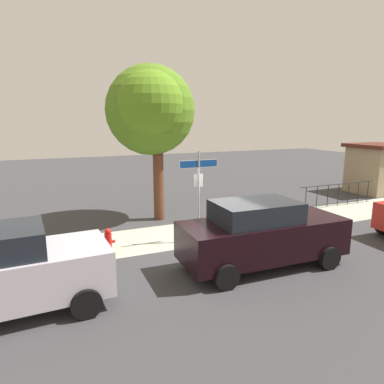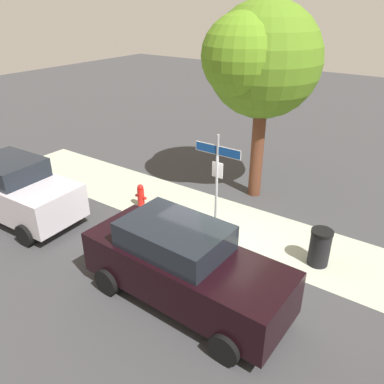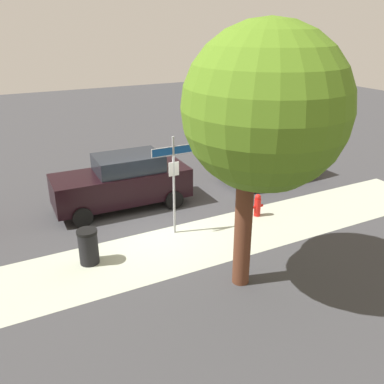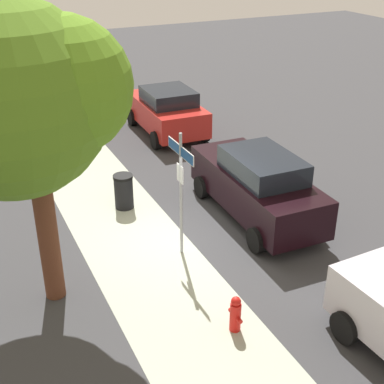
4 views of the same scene
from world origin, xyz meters
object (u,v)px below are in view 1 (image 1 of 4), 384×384
shade_tree (149,109)px  trash_bin (260,215)px  car_silver (7,272)px  utility_shed (376,168)px  car_black (262,234)px  fire_hydrant (108,241)px  street_sign (199,181)px

shade_tree → trash_bin: shade_tree is taller
car_silver → utility_shed: (17.96, 5.86, 0.45)m
car_silver → trash_bin: 8.80m
car_black → utility_shed: 13.13m
utility_shed → trash_bin: size_ratio=2.83×
utility_shed → fire_hydrant: bearing=-168.3°
street_sign → car_silver: street_sign is taller
car_silver → trash_bin: (8.27, 2.96, -0.45)m
street_sign → utility_shed: size_ratio=1.10×
car_silver → shade_tree: bearing=47.3°
utility_shed → trash_bin: 10.15m
utility_shed → fire_hydrant: (-15.42, -3.20, -1.01)m
shade_tree → car_silver: size_ratio=1.49×
street_sign → trash_bin: bearing=10.2°
shade_tree → trash_bin: (3.40, -2.80, -3.94)m
car_silver → car_black: bearing=-3.2°
fire_hydrant → trash_bin: (5.74, 0.30, 0.11)m
car_silver → fire_hydrant: 3.72m
street_sign → utility_shed: (12.46, 3.40, -0.66)m
street_sign → car_black: street_sign is taller
trash_bin → utility_shed: bearing=16.7°
trash_bin → street_sign: bearing=-169.8°
car_silver → car_black: car_black is taller
shade_tree → utility_shed: bearing=0.4°
street_sign → shade_tree: (-0.62, 3.30, 2.37)m
street_sign → fire_hydrant: street_sign is taller
utility_shed → car_silver: bearing=-161.9°
car_silver → trash_bin: bearing=17.2°
car_black → shade_tree: bearing=104.9°
trash_bin → car_silver: bearing=-160.3°
fire_hydrant → trash_bin: trash_bin is taller
street_sign → car_black: size_ratio=0.65×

